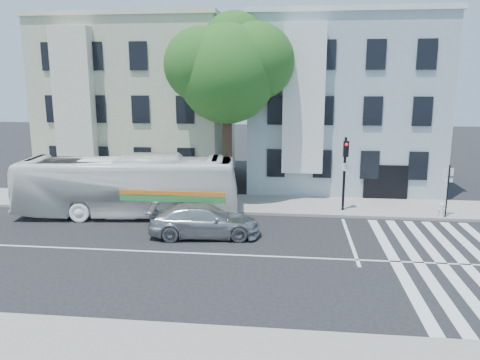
# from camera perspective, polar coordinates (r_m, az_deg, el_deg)

# --- Properties ---
(ground) EXTENTS (120.00, 120.00, 0.00)m
(ground) POSITION_cam_1_polar(r_m,az_deg,el_deg) (19.99, -4.94, -8.92)
(ground) COLOR black
(ground) RESTS_ON ground
(sidewalk_far) EXTENTS (80.00, 4.00, 0.15)m
(sidewalk_far) POSITION_cam_1_polar(r_m,az_deg,el_deg) (27.48, -1.67, -2.87)
(sidewalk_far) COLOR gray
(sidewalk_far) RESTS_ON ground
(building_left) EXTENTS (12.00, 10.00, 11.00)m
(building_left) POSITION_cam_1_polar(r_m,az_deg,el_deg) (35.03, -11.62, 9.09)
(building_left) COLOR #ACB094
(building_left) RESTS_ON ground
(building_right) EXTENTS (12.00, 10.00, 11.00)m
(building_right) POSITION_cam_1_polar(r_m,az_deg,el_deg) (33.49, 12.11, 8.95)
(building_right) COLOR #A2B7C0
(building_right) RESTS_ON ground
(street_tree) EXTENTS (7.30, 5.90, 11.10)m
(street_tree) POSITION_cam_1_polar(r_m,az_deg,el_deg) (27.29, -1.42, 13.48)
(street_tree) COLOR #2D2116
(street_tree) RESTS_ON ground
(bus) EXTENTS (3.99, 11.95, 3.27)m
(bus) POSITION_cam_1_polar(r_m,az_deg,el_deg) (25.64, -13.48, -0.71)
(bus) COLOR white
(bus) RESTS_ON ground
(sedan) EXTENTS (2.67, 5.37, 1.50)m
(sedan) POSITION_cam_1_polar(r_m,az_deg,el_deg) (21.89, -4.37, -4.96)
(sedan) COLOR #ADB0B4
(sedan) RESTS_ON ground
(hedge) EXTENTS (8.28, 3.68, 0.70)m
(hedge) POSITION_cam_1_polar(r_m,az_deg,el_deg) (27.58, -16.33, -2.40)
(hedge) COLOR #2F581C
(hedge) RESTS_ON sidewalk_far
(traffic_signal) EXTENTS (0.44, 0.53, 4.18)m
(traffic_signal) POSITION_cam_1_polar(r_m,az_deg,el_deg) (25.80, 12.67, 1.83)
(traffic_signal) COLOR black
(traffic_signal) RESTS_ON ground
(fire_hydrant) EXTENTS (0.43, 0.25, 0.75)m
(fire_hydrant) POSITION_cam_1_polar(r_m,az_deg,el_deg) (26.63, 23.35, -3.33)
(fire_hydrant) COLOR silver
(fire_hydrant) RESTS_ON sidewalk_far
(far_sign_pole) EXTENTS (0.50, 0.18, 2.76)m
(far_sign_pole) POSITION_cam_1_polar(r_m,az_deg,el_deg) (26.44, 24.01, -0.49)
(far_sign_pole) COLOR black
(far_sign_pole) RESTS_ON sidewalk_far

